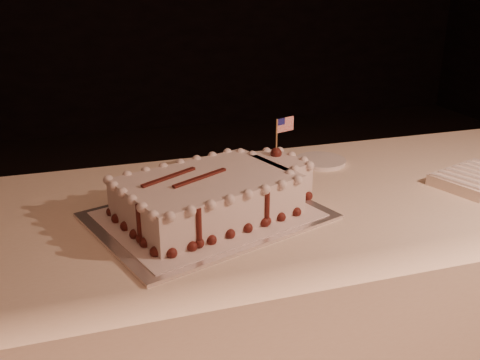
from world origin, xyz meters
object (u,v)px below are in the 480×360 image
object	(u,v)px
banquet_table	(304,319)
napkin_stack	(476,179)
cake_board	(208,216)
side_plate	(320,161)
sheet_cake	(217,193)

from	to	relation	value
banquet_table	napkin_stack	bearing A→B (deg)	-6.27
cake_board	napkin_stack	size ratio (longest dim) A/B	1.98
side_plate	sheet_cake	bearing A→B (deg)	-146.59
banquet_table	sheet_cake	world-z (taller)	sheet_cake
napkin_stack	side_plate	bearing A→B (deg)	138.86
banquet_table	cake_board	world-z (taller)	cake_board
banquet_table	side_plate	distance (m)	0.47
banquet_table	sheet_cake	xyz separation A→B (m)	(-0.25, -0.03, 0.43)
napkin_stack	side_plate	xyz separation A→B (m)	(-0.33, 0.29, -0.01)
cake_board	side_plate	bearing A→B (deg)	14.15
sheet_cake	napkin_stack	distance (m)	0.72
banquet_table	sheet_cake	size ratio (longest dim) A/B	4.75
banquet_table	sheet_cake	bearing A→B (deg)	-174.16
sheet_cake	side_plate	distance (m)	0.48
banquet_table	side_plate	size ratio (longest dim) A/B	15.72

